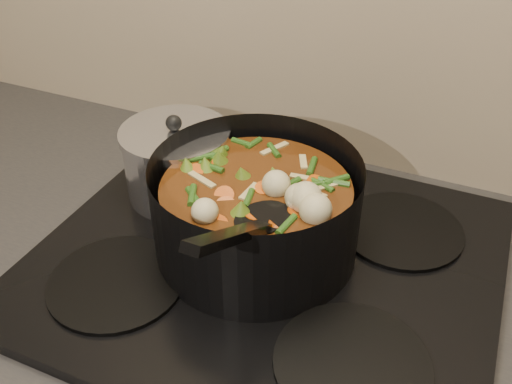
% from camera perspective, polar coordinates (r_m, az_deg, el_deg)
% --- Properties ---
extents(stovetop, '(0.62, 0.54, 0.03)m').
position_cam_1_polar(stovetop, '(0.81, 1.07, -6.85)').
color(stovetop, black).
rests_on(stovetop, counter).
extents(stockpot, '(0.33, 0.41, 0.21)m').
position_cam_1_polar(stockpot, '(0.77, 0.00, -1.95)').
color(stockpot, black).
rests_on(stockpot, stovetop).
extents(saucepan, '(0.17, 0.17, 0.14)m').
position_cam_1_polar(saucepan, '(0.90, -7.87, 3.02)').
color(saucepan, silver).
rests_on(saucepan, stovetop).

